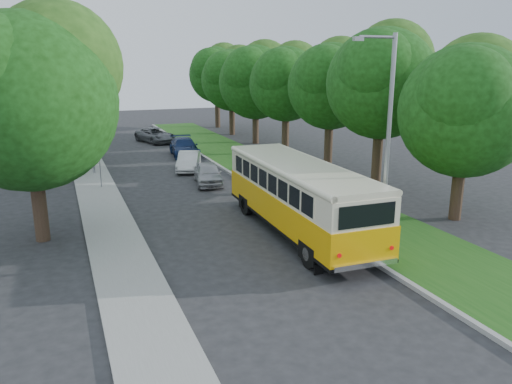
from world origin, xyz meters
name	(u,v)px	position (x,y,z in m)	size (l,w,h in m)	color
ground	(250,248)	(0.00, 0.00, 0.00)	(120.00, 120.00, 0.00)	#242427
curb	(281,204)	(3.60, 5.00, 0.07)	(0.20, 70.00, 0.15)	gray
grass_verge	(322,200)	(5.95, 5.00, 0.07)	(4.50, 70.00, 0.13)	#1C4F15
sidewalk	(109,224)	(-4.80, 5.00, 0.06)	(2.20, 70.00, 0.12)	gray
treeline	(200,78)	(3.15, 17.99, 5.93)	(24.27, 41.91, 9.46)	#332319
lamppost_near	(386,140)	(4.21, -2.50, 4.37)	(1.71, 0.16, 8.00)	gray
lamppost_far	(87,110)	(-4.70, 16.00, 4.12)	(1.71, 0.16, 7.50)	gray
warning_sign	(99,159)	(-4.50, 11.98, 1.71)	(0.56, 0.10, 2.50)	gray
vintage_bus	(299,199)	(2.50, 0.84, 1.55)	(2.68, 10.42, 3.09)	#FEB108
car_silver	(208,174)	(1.50, 10.80, 0.64)	(1.51, 3.75, 1.28)	#A2A2A6
car_white	(189,161)	(1.40, 15.00, 0.63)	(1.32, 3.80, 1.25)	silver
car_blue	(184,147)	(2.39, 20.21, 0.69)	(1.93, 4.76, 1.38)	#12244F
car_grey	(156,135)	(1.61, 27.82, 0.65)	(2.16, 4.69, 1.30)	#54575C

